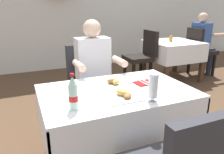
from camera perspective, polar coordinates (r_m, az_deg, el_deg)
name	(u,v)px	position (r m, az deg, el deg)	size (l,w,h in m)	color
back_wall	(45,4)	(5.09, -16.96, 17.59)	(11.00, 0.12, 2.84)	silver
main_dining_table	(117,109)	(1.86, 1.21, -8.34)	(1.21, 0.78, 0.75)	white
chair_far_diner_seat	(89,82)	(2.55, -6.01, -1.41)	(0.44, 0.50, 0.97)	#2D2D33
seated_diner_far	(95,71)	(2.41, -4.48, 1.43)	(0.50, 0.46, 1.26)	#282D42
plate_near_camera	(122,96)	(1.64, 2.69, -4.79)	(0.25, 0.25, 0.06)	white
plate_far_diner	(112,83)	(1.89, 0.11, -1.56)	(0.24, 0.24, 0.06)	white
beer_glass_left	(153,88)	(1.57, 10.55, -2.77)	(0.07, 0.07, 0.21)	white
cola_bottle_primary	(73,94)	(1.45, -10.00, -4.36)	(0.06, 0.06, 0.25)	silver
napkin_cutlery_set	(144,83)	(1.96, 8.33, -1.46)	(0.18, 0.19, 0.01)	maroon
background_dining_table	(173,51)	(4.41, 15.36, 6.49)	(0.92, 0.88, 0.75)	white
background_chair_left	(142,54)	(4.04, 7.83, 5.83)	(0.50, 0.44, 0.97)	black
background_chair_right	(200,49)	(4.85, 21.62, 6.78)	(0.50, 0.44, 0.97)	black
background_patron	(202,41)	(4.86, 22.26, 8.61)	(0.46, 0.50, 1.26)	#282D42
background_table_tumbler	(171,38)	(4.36, 14.94, 9.58)	(0.06, 0.06, 0.11)	#C68928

